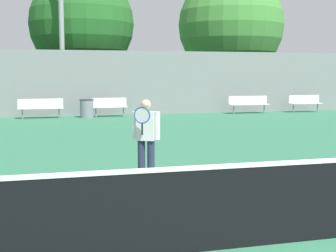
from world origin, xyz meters
TOP-DOWN VIEW (x-y plane):
  - ground_plane at (0.00, 0.00)m, footprint 100.00×100.00m
  - tennis_net at (0.00, 0.00)m, footprint 12.32×0.09m
  - tennis_player at (-1.49, 3.60)m, footprint 0.52×0.50m
  - bench_courtside_near at (-3.51, 16.94)m, footprint 2.00×0.40m
  - bench_courtside_far at (6.69, 16.94)m, footprint 2.09×0.40m
  - bench_adjacent_court at (9.90, 16.94)m, footprint 1.77×0.40m
  - bench_by_gate at (-0.39, 16.94)m, footprint 1.62×0.40m
  - trash_bin at (-1.46, 16.76)m, footprint 0.65×0.65m
  - back_fence at (0.00, 17.75)m, footprint 30.37×0.06m
  - tree_green_broad at (-1.28, 20.90)m, footprint 5.57×5.57m
  - tree_dark_dense at (7.68, 21.89)m, footprint 6.32×6.32m

SIDE VIEW (x-z plane):
  - ground_plane at x=0.00m, z-range 0.00..0.00m
  - trash_bin at x=-1.46m, z-range 0.00..0.85m
  - tennis_net at x=0.00m, z-range 0.01..1.02m
  - bench_by_gate at x=-0.39m, z-range 0.11..0.99m
  - bench_adjacent_court at x=9.90m, z-range 0.11..1.00m
  - bench_courtside_near at x=-3.51m, z-range 0.11..1.00m
  - bench_courtside_far at x=6.69m, z-range 0.12..1.00m
  - tennis_player at x=-1.49m, z-range 0.09..1.65m
  - back_fence at x=0.00m, z-range 0.00..3.12m
  - tree_green_broad at x=-1.28m, z-range 0.92..8.36m
  - tree_dark_dense at x=7.68m, z-range 0.86..8.91m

